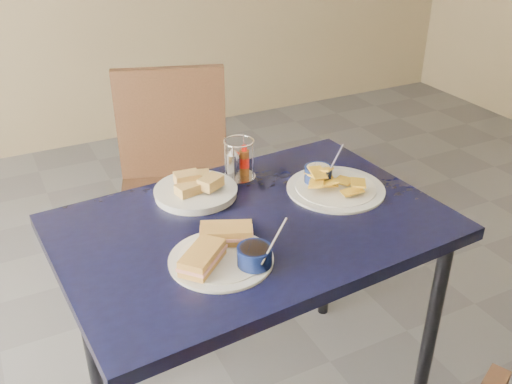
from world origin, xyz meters
name	(u,v)px	position (x,y,z in m)	size (l,w,h in m)	color
dining_table	(253,242)	(0.03, -0.04, 0.68)	(1.15, 0.81, 0.75)	black
chair_far	(168,172)	(0.03, 0.76, 0.55)	(0.57, 0.56, 0.96)	black
sandwich_plate	(224,252)	(-0.12, -0.17, 0.77)	(0.30, 0.28, 0.12)	white
plantain_plate	(330,183)	(0.34, 0.03, 0.77)	(0.31, 0.31, 0.12)	white
bread_basket	(196,189)	(-0.06, 0.18, 0.77)	(0.26, 0.26, 0.07)	white
condiment_caddy	(238,162)	(0.11, 0.24, 0.81)	(0.11, 0.11, 0.14)	silver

